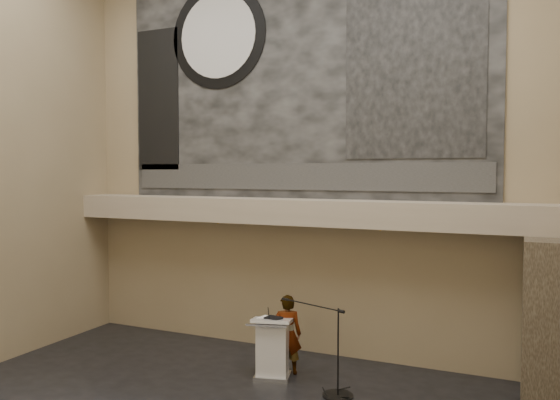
% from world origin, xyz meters
% --- Properties ---
extents(wall_back, '(10.00, 0.02, 8.50)m').
position_xyz_m(wall_back, '(0.00, 4.00, 4.25)').
color(wall_back, '#8C7959').
rests_on(wall_back, floor).
extents(soffit, '(10.00, 0.80, 0.50)m').
position_xyz_m(soffit, '(0.00, 3.60, 2.95)').
color(soffit, tan).
rests_on(soffit, wall_back).
extents(sprinkler_left, '(0.04, 0.04, 0.06)m').
position_xyz_m(sprinkler_left, '(-1.60, 3.55, 2.67)').
color(sprinkler_left, '#B2893D').
rests_on(sprinkler_left, soffit).
extents(sprinkler_right, '(0.04, 0.04, 0.06)m').
position_xyz_m(sprinkler_right, '(1.90, 3.55, 2.67)').
color(sprinkler_right, '#B2893D').
rests_on(sprinkler_right, soffit).
extents(banner, '(8.00, 0.05, 5.00)m').
position_xyz_m(banner, '(0.00, 3.97, 5.70)').
color(banner, black).
rests_on(banner, wall_back).
extents(banner_text_strip, '(7.76, 0.02, 0.55)m').
position_xyz_m(banner_text_strip, '(0.00, 3.93, 3.65)').
color(banner_text_strip, '#2E2E2E').
rests_on(banner_text_strip, banner).
extents(banner_clock_rim, '(2.30, 0.02, 2.30)m').
position_xyz_m(banner_clock_rim, '(-1.80, 3.93, 6.70)').
color(banner_clock_rim, black).
rests_on(banner_clock_rim, banner).
extents(banner_clock_face, '(1.84, 0.02, 1.84)m').
position_xyz_m(banner_clock_face, '(-1.80, 3.91, 6.70)').
color(banner_clock_face, silver).
rests_on(banner_clock_face, banner).
extents(banner_building_print, '(2.60, 0.02, 3.60)m').
position_xyz_m(banner_building_print, '(2.40, 3.93, 5.80)').
color(banner_building_print, black).
rests_on(banner_building_print, banner).
extents(banner_brick_print, '(1.10, 0.02, 3.20)m').
position_xyz_m(banner_brick_print, '(-3.40, 3.93, 5.40)').
color(banner_brick_print, black).
rests_on(banner_brick_print, banner).
extents(stone_pier, '(0.60, 1.40, 2.70)m').
position_xyz_m(stone_pier, '(4.65, 3.15, 1.35)').
color(stone_pier, '#3D3325').
rests_on(stone_pier, floor).
extents(lectern, '(0.80, 0.65, 1.13)m').
position_xyz_m(lectern, '(0.23, 2.34, 0.55)').
color(lectern, silver).
rests_on(lectern, floor).
extents(binder, '(0.32, 0.28, 0.04)m').
position_xyz_m(binder, '(0.26, 2.32, 1.12)').
color(binder, black).
rests_on(binder, lectern).
extents(papers, '(0.30, 0.37, 0.00)m').
position_xyz_m(papers, '(0.09, 2.32, 1.10)').
color(papers, white).
rests_on(papers, lectern).
extents(speaker_person, '(0.63, 0.52, 1.48)m').
position_xyz_m(speaker_person, '(0.37, 2.68, 0.74)').
color(speaker_person, white).
rests_on(speaker_person, floor).
extents(mic_stand, '(1.46, 0.69, 1.49)m').
position_xyz_m(mic_stand, '(1.52, 2.09, 0.23)').
color(mic_stand, black).
rests_on(mic_stand, floor).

